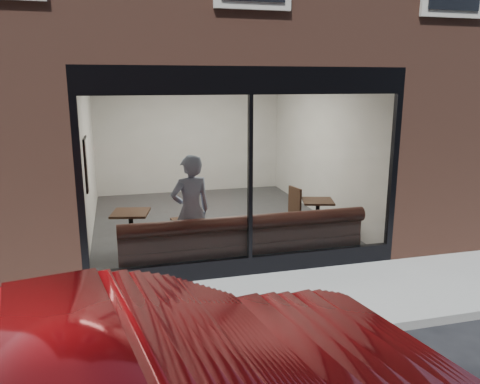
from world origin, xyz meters
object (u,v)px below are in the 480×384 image
object	(u,v)px
cafe_table_right	(318,201)
cafe_chair_left	(184,220)
cafe_table_left	(130,213)
banquette	(243,252)
person	(191,211)
cafe_chair_right	(286,223)

from	to	relation	value
cafe_table_right	cafe_chair_left	size ratio (longest dim) A/B	1.24
cafe_table_left	cafe_chair_left	bearing A→B (deg)	42.05
banquette	cafe_chair_left	bearing A→B (deg)	108.68
person	cafe_table_left	world-z (taller)	person
cafe_table_left	person	bearing A→B (deg)	-40.75
banquette	person	size ratio (longest dim) A/B	2.15
cafe_chair_right	cafe_table_left	bearing A→B (deg)	-6.35
cafe_table_left	cafe_chair_right	bearing A→B (deg)	5.00
cafe_table_left	cafe_table_right	xyz separation A→B (m)	(3.53, -0.07, 0.00)
cafe_chair_left	cafe_chair_right	xyz separation A→B (m)	(1.94, -0.70, 0.00)
cafe_table_right	cafe_chair_right	xyz separation A→B (m)	(-0.51, 0.34, -0.50)
cafe_chair_left	cafe_chair_right	distance (m)	2.06
cafe_table_left	cafe_table_right	world-z (taller)	cafe_table_left
cafe_table_left	cafe_chair_right	size ratio (longest dim) A/B	1.47
person	cafe_table_left	size ratio (longest dim) A/B	3.00
banquette	cafe_chair_left	xyz separation A→B (m)	(-0.69, 2.03, 0.01)
banquette	cafe_chair_right	bearing A→B (deg)	46.74
cafe_table_left	cafe_chair_left	xyz separation A→B (m)	(1.07, 0.97, -0.50)
person	cafe_chair_left	bearing A→B (deg)	-107.17
banquette	cafe_table_right	size ratio (longest dim) A/B	6.97
banquette	cafe_table_right	bearing A→B (deg)	29.37
person	cafe_chair_left	size ratio (longest dim) A/B	4.02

